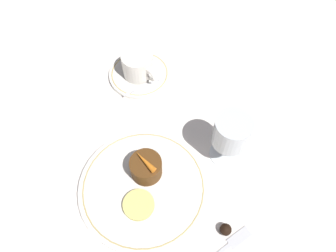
# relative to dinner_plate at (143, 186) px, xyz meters

# --- Properties ---
(ground_plane) EXTENTS (3.00, 3.00, 0.00)m
(ground_plane) POSITION_rel_dinner_plate_xyz_m (0.00, 0.06, -0.01)
(ground_plane) COLOR white
(dinner_plate) EXTENTS (0.27, 0.27, 0.01)m
(dinner_plate) POSITION_rel_dinner_plate_xyz_m (0.00, 0.00, 0.00)
(dinner_plate) COLOR white
(dinner_plate) RESTS_ON ground_plane
(saucer) EXTENTS (0.16, 0.16, 0.01)m
(saucer) POSITION_rel_dinner_plate_xyz_m (-0.25, 0.19, -0.00)
(saucer) COLOR white
(saucer) RESTS_ON ground_plane
(coffee_cup) EXTENTS (0.11, 0.08, 0.06)m
(coffee_cup) POSITION_rel_dinner_plate_xyz_m (-0.25, 0.18, 0.04)
(coffee_cup) COLOR white
(coffee_cup) RESTS_ON saucer
(spoon) EXTENTS (0.03, 0.12, 0.00)m
(spoon) POSITION_rel_dinner_plate_xyz_m (-0.20, 0.18, 0.00)
(spoon) COLOR silver
(spoon) RESTS_ON saucer
(wine_glass) EXTENTS (0.08, 0.08, 0.13)m
(wine_glass) POSITION_rel_dinner_plate_xyz_m (0.06, 0.19, 0.08)
(wine_glass) COLOR silver
(wine_glass) RESTS_ON ground_plane
(fork) EXTENTS (0.03, 0.18, 0.01)m
(fork) POSITION_rel_dinner_plate_xyz_m (0.20, 0.04, -0.01)
(fork) COLOR silver
(fork) RESTS_ON ground_plane
(dessert_cake) EXTENTS (0.07, 0.07, 0.05)m
(dessert_cake) POSITION_rel_dinner_plate_xyz_m (-0.02, 0.03, 0.03)
(dessert_cake) COLOR #563314
(dessert_cake) RESTS_ON dinner_plate
(carrot_garnish) EXTENTS (0.06, 0.01, 0.01)m
(carrot_garnish) POSITION_rel_dinner_plate_xyz_m (-0.02, 0.03, 0.06)
(carrot_garnish) COLOR orange
(carrot_garnish) RESTS_ON dessert_cake
(pineapple_slice) EXTENTS (0.06, 0.06, 0.01)m
(pineapple_slice) POSITION_rel_dinner_plate_xyz_m (0.03, -0.03, 0.01)
(pineapple_slice) COLOR #EFE075
(pineapple_slice) RESTS_ON dinner_plate
(chocolate_truffle) EXTENTS (0.02, 0.02, 0.02)m
(chocolate_truffle) POSITION_rel_dinner_plate_xyz_m (0.18, 0.07, 0.00)
(chocolate_truffle) COLOR black
(chocolate_truffle) RESTS_ON ground_plane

